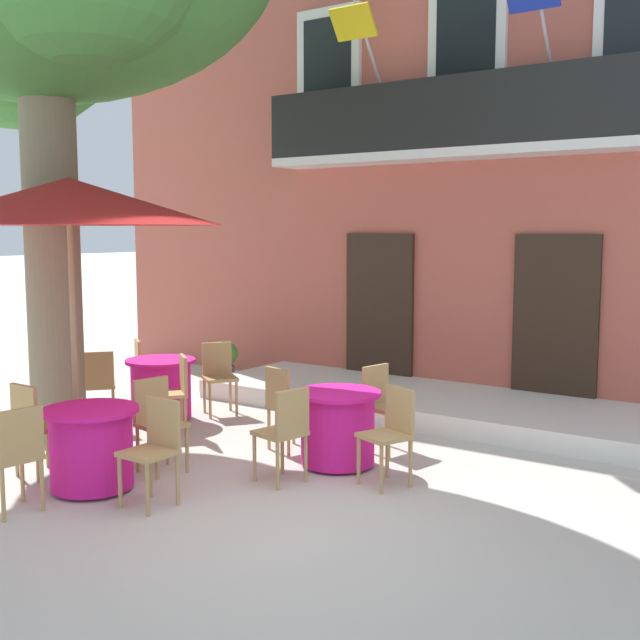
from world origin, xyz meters
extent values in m
plane|color=beige|center=(0.00, 0.00, 0.00)|extent=(120.00, 120.00, 0.00)
cube|color=#BC5B4C|center=(-0.72, 7.00, 3.75)|extent=(13.00, 4.00, 7.50)
cube|color=#332319|center=(-2.02, 4.97, 1.15)|extent=(1.10, 0.08, 2.30)
cube|color=#332319|center=(0.58, 4.97, 1.15)|extent=(1.10, 0.08, 2.30)
cube|color=silver|center=(-2.92, 4.96, 4.65)|extent=(1.10, 0.08, 1.90)
cube|color=black|center=(-2.92, 4.93, 4.65)|extent=(0.84, 0.04, 1.60)
cube|color=silver|center=(-0.72, 4.96, 4.65)|extent=(1.10, 0.08, 1.90)
cube|color=black|center=(-0.72, 4.93, 4.65)|extent=(0.84, 0.04, 1.60)
cube|color=silver|center=(-0.72, 4.67, 3.34)|extent=(5.60, 0.65, 0.12)
cube|color=black|center=(-0.72, 4.38, 3.85)|extent=(5.60, 0.06, 0.90)
cylinder|color=#B2B2B7|center=(-1.92, 4.50, 4.75)|extent=(0.04, 0.95, 1.33)
cube|color=yellow|center=(-1.92, 4.05, 5.05)|extent=(0.60, 0.29, 0.38)
cylinder|color=#B2B2B7|center=(0.48, 4.50, 4.75)|extent=(0.04, 0.95, 1.33)
cylinder|color=#47423D|center=(-3.02, 4.70, 3.54)|extent=(0.29, 0.29, 0.27)
ellipsoid|color=#4C8E38|center=(-3.02, 4.70, 3.81)|extent=(0.38, 0.38, 0.28)
cylinder|color=#995638|center=(-1.48, 4.70, 3.54)|extent=(0.24, 0.24, 0.29)
ellipsoid|color=#4C8E38|center=(-1.48, 4.70, 3.88)|extent=(0.32, 0.32, 0.39)
cylinder|color=#47423D|center=(0.05, 4.70, 3.54)|extent=(0.30, 0.30, 0.28)
ellipsoid|color=#4C8E38|center=(0.05, 4.70, 3.90)|extent=(0.39, 0.39, 0.43)
cube|color=silver|center=(-0.72, 4.03, 0.12)|extent=(6.21, 1.95, 0.25)
cylinder|color=#7F755B|center=(-3.63, 0.56, 1.94)|extent=(0.60, 0.60, 3.88)
sphere|color=#3D7F38|center=(-5.11, 1.23, 4.95)|extent=(2.68, 2.68, 2.68)
cylinder|color=#DB1984|center=(-1.86, -0.42, 0.37)|extent=(0.74, 0.74, 0.68)
cylinder|color=#DB1984|center=(-1.86, -0.42, 0.74)|extent=(0.86, 0.86, 0.04)
cylinder|color=#2D2823|center=(-1.86, -0.42, 0.01)|extent=(0.44, 0.44, 0.03)
cylinder|color=tan|center=(-2.10, -0.98, 0.23)|extent=(0.04, 0.04, 0.45)
cylinder|color=tan|center=(-1.81, -1.36, 0.23)|extent=(0.04, 0.04, 0.45)
cylinder|color=tan|center=(-1.77, -1.02, 0.23)|extent=(0.04, 0.04, 0.45)
cube|color=tan|center=(-1.96, -1.17, 0.47)|extent=(0.45, 0.45, 0.04)
cube|color=tan|center=(-1.78, -1.19, 0.70)|extent=(0.09, 0.38, 0.42)
cylinder|color=tan|center=(-0.94, -0.61, 0.23)|extent=(0.04, 0.04, 0.45)
cylinder|color=tan|center=(-1.28, -0.60, 0.23)|extent=(0.04, 0.04, 0.45)
cylinder|color=tan|center=(-0.94, -0.27, 0.23)|extent=(0.04, 0.04, 0.45)
cylinder|color=tan|center=(-1.28, -0.26, 0.23)|extent=(0.04, 0.04, 0.45)
cube|color=tan|center=(-1.11, -0.43, 0.47)|extent=(0.41, 0.41, 0.04)
cube|color=tan|center=(-1.11, -0.25, 0.70)|extent=(0.38, 0.04, 0.42)
cylinder|color=tan|center=(-1.52, 0.45, 0.23)|extent=(0.04, 0.04, 0.45)
cylinder|color=tan|center=(-1.58, 0.11, 0.23)|extent=(0.04, 0.04, 0.45)
cylinder|color=tan|center=(-1.86, 0.51, 0.23)|extent=(0.04, 0.04, 0.45)
cylinder|color=tan|center=(-1.92, 0.18, 0.23)|extent=(0.04, 0.04, 0.45)
cube|color=tan|center=(-1.72, 0.31, 0.47)|extent=(0.47, 0.47, 0.04)
cube|color=tan|center=(-1.90, 0.35, 0.70)|extent=(0.11, 0.38, 0.42)
cylinder|color=tan|center=(-2.77, -0.23, 0.23)|extent=(0.04, 0.04, 0.45)
cylinder|color=tan|center=(-2.43, -0.24, 0.23)|extent=(0.04, 0.04, 0.45)
cylinder|color=tan|center=(-2.78, -0.57, 0.23)|extent=(0.04, 0.04, 0.45)
cylinder|color=tan|center=(-2.44, -0.58, 0.23)|extent=(0.04, 0.04, 0.45)
cube|color=tan|center=(-2.61, -0.40, 0.47)|extent=(0.41, 0.41, 0.04)
cube|color=tan|center=(-2.61, -0.58, 0.70)|extent=(0.38, 0.05, 0.42)
cylinder|color=#DB1984|center=(-3.31, 1.83, 0.37)|extent=(0.74, 0.74, 0.68)
cylinder|color=#DB1984|center=(-3.31, 1.83, 0.74)|extent=(0.86, 0.86, 0.04)
cylinder|color=#2D2823|center=(-3.31, 1.83, 0.01)|extent=(0.44, 0.44, 0.03)
cylinder|color=tan|center=(-4.04, 1.24, 0.23)|extent=(0.04, 0.04, 0.45)
cylinder|color=tan|center=(-3.82, 1.50, 0.23)|extent=(0.04, 0.04, 0.45)
cylinder|color=tan|center=(-3.78, 1.02, 0.23)|extent=(0.04, 0.04, 0.45)
cylinder|color=tan|center=(-3.56, 1.28, 0.23)|extent=(0.04, 0.04, 0.45)
cube|color=tan|center=(-3.80, 1.26, 0.47)|extent=(0.56, 0.56, 0.04)
cube|color=tan|center=(-3.66, 1.14, 0.70)|extent=(0.28, 0.32, 0.42)
cylinder|color=tan|center=(-2.68, 1.14, 0.23)|extent=(0.04, 0.04, 0.45)
cylinder|color=tan|center=(-2.95, 1.34, 0.23)|extent=(0.04, 0.04, 0.45)
cylinder|color=tan|center=(-2.48, 1.41, 0.23)|extent=(0.04, 0.04, 0.45)
cylinder|color=tan|center=(-2.75, 1.61, 0.23)|extent=(0.04, 0.04, 0.45)
cube|color=tan|center=(-2.72, 1.37, 0.47)|extent=(0.56, 0.56, 0.04)
cube|color=tan|center=(-2.61, 1.52, 0.70)|extent=(0.33, 0.26, 0.42)
cylinder|color=tan|center=(-2.64, 2.48, 0.23)|extent=(0.04, 0.04, 0.45)
cylinder|color=tan|center=(-2.84, 2.20, 0.23)|extent=(0.04, 0.04, 0.45)
cylinder|color=tan|center=(-2.92, 2.68, 0.23)|extent=(0.04, 0.04, 0.45)
cylinder|color=tan|center=(-3.11, 2.40, 0.23)|extent=(0.04, 0.04, 0.45)
cube|color=tan|center=(-2.88, 2.44, 0.47)|extent=(0.56, 0.56, 0.04)
cube|color=tan|center=(-3.02, 2.55, 0.70)|extent=(0.25, 0.33, 0.42)
cylinder|color=tan|center=(-3.97, 2.50, 0.23)|extent=(0.04, 0.04, 0.45)
cylinder|color=tan|center=(-3.69, 2.30, 0.23)|extent=(0.04, 0.04, 0.45)
cylinder|color=tan|center=(-4.16, 2.22, 0.23)|extent=(0.04, 0.04, 0.45)
cylinder|color=tan|center=(-3.88, 2.02, 0.23)|extent=(0.04, 0.04, 0.45)
cube|color=tan|center=(-3.93, 2.26, 0.47)|extent=(0.56, 0.56, 0.04)
cube|color=tan|center=(-4.03, 2.11, 0.70)|extent=(0.33, 0.25, 0.42)
cylinder|color=#DB1984|center=(-0.43, 1.46, 0.37)|extent=(0.74, 0.74, 0.68)
cylinder|color=#DB1984|center=(-0.43, 1.46, 0.74)|extent=(0.86, 0.86, 0.04)
cylinder|color=#2D2823|center=(-0.43, 1.46, 0.01)|extent=(0.44, 0.44, 0.03)
cylinder|color=tan|center=(-0.80, 0.60, 0.23)|extent=(0.04, 0.04, 0.45)
cylinder|color=tan|center=(-0.72, 0.93, 0.23)|extent=(0.04, 0.04, 0.45)
cylinder|color=tan|center=(-0.47, 0.53, 0.23)|extent=(0.04, 0.04, 0.45)
cylinder|color=tan|center=(-0.39, 0.86, 0.23)|extent=(0.04, 0.04, 0.45)
cube|color=tan|center=(-0.59, 0.73, 0.47)|extent=(0.48, 0.48, 0.04)
cube|color=tan|center=(-0.42, 0.69, 0.70)|extent=(0.12, 0.38, 0.42)
cylinder|color=tan|center=(0.36, 0.97, 0.23)|extent=(0.04, 0.04, 0.45)
cylinder|color=tan|center=(0.05, 1.09, 0.23)|extent=(0.04, 0.04, 0.45)
cylinder|color=tan|center=(0.49, 1.29, 0.23)|extent=(0.04, 0.04, 0.45)
cylinder|color=tan|center=(0.17, 1.41, 0.23)|extent=(0.04, 0.04, 0.45)
cube|color=tan|center=(0.27, 1.19, 0.47)|extent=(0.52, 0.52, 0.04)
cube|color=tan|center=(0.33, 1.36, 0.70)|extent=(0.37, 0.18, 0.42)
cylinder|color=tan|center=(-0.08, 2.33, 0.23)|extent=(0.04, 0.04, 0.45)
cylinder|color=tan|center=(-0.15, 2.00, 0.23)|extent=(0.04, 0.04, 0.45)
cylinder|color=tan|center=(-0.41, 2.40, 0.23)|extent=(0.04, 0.04, 0.45)
cylinder|color=tan|center=(-0.48, 2.07, 0.23)|extent=(0.04, 0.04, 0.45)
cube|color=tan|center=(-0.28, 2.20, 0.47)|extent=(0.47, 0.47, 0.04)
cube|color=tan|center=(-0.46, 2.23, 0.70)|extent=(0.12, 0.38, 0.42)
cylinder|color=tan|center=(-1.28, 1.86, 0.23)|extent=(0.04, 0.04, 0.45)
cylinder|color=tan|center=(-0.95, 1.78, 0.23)|extent=(0.04, 0.04, 0.45)
cylinder|color=tan|center=(-1.36, 1.53, 0.23)|extent=(0.04, 0.04, 0.45)
cylinder|color=tan|center=(-1.04, 1.45, 0.23)|extent=(0.04, 0.04, 0.45)
cube|color=tan|center=(-1.16, 1.65, 0.47)|extent=(0.49, 0.49, 0.04)
cube|color=tan|center=(-1.20, 1.48, 0.70)|extent=(0.38, 0.14, 0.42)
cylinder|color=#997A56|center=(-2.47, -0.10, 1.27)|extent=(0.06, 0.06, 2.55)
cylinder|color=#333333|center=(-2.47, -0.10, 0.04)|extent=(0.44, 0.44, 0.08)
cone|color=#B21E1E|center=(-2.47, -0.10, 2.62)|extent=(2.90, 2.90, 0.45)
cylinder|color=slate|center=(-4.17, 3.94, 0.15)|extent=(0.36, 0.36, 0.29)
ellipsoid|color=#4C8E38|center=(-4.17, 3.94, 0.48)|extent=(0.47, 0.47, 0.38)
camera|label=1|loc=(3.80, -4.94, 2.36)|focal=44.16mm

